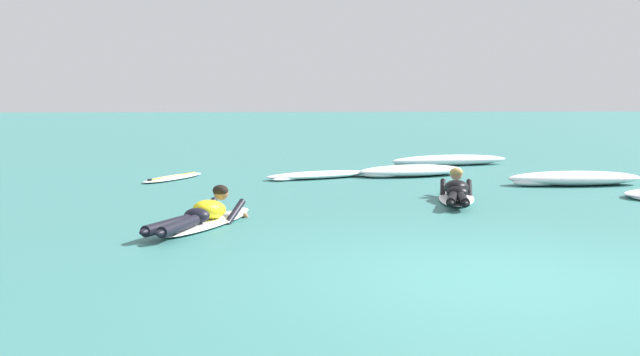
# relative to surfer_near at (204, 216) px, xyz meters

# --- Properties ---
(ground_plane) EXTENTS (120.00, 120.00, 0.00)m
(ground_plane) POSITION_rel_surfer_near_xyz_m (2.93, 7.00, -0.14)
(ground_plane) COLOR #387A75
(surfer_near) EXTENTS (1.39, 2.64, 0.54)m
(surfer_near) POSITION_rel_surfer_near_xyz_m (0.00, 0.00, 0.00)
(surfer_near) COLOR white
(surfer_near) RESTS_ON ground
(surfer_far) EXTENTS (1.02, 2.53, 0.53)m
(surfer_far) POSITION_rel_surfer_near_xyz_m (3.91, 2.20, 0.00)
(surfer_far) COLOR white
(surfer_far) RESTS_ON ground
(drifting_surfboard) EXTENTS (1.33, 2.01, 0.16)m
(drifting_surfboard) POSITION_rel_surfer_near_xyz_m (-1.07, 5.83, -0.10)
(drifting_surfboard) COLOR white
(drifting_surfboard) RESTS_ON ground
(whitewater_front) EXTENTS (2.42, 1.53, 0.14)m
(whitewater_front) POSITION_rel_surfer_near_xyz_m (1.92, 5.82, -0.07)
(whitewater_front) COLOR white
(whitewater_front) RESTS_ON ground
(whitewater_mid_right) EXTENTS (2.60, 0.95, 0.27)m
(whitewater_mid_right) POSITION_rel_surfer_near_xyz_m (6.69, 4.24, -0.01)
(whitewater_mid_right) COLOR white
(whitewater_mid_right) RESTS_ON ground
(whitewater_back) EXTENTS (2.50, 1.52, 0.23)m
(whitewater_back) POSITION_rel_surfer_near_xyz_m (3.91, 6.14, -0.03)
(whitewater_back) COLOR white
(whitewater_back) RESTS_ON ground
(whitewater_far_band) EXTENTS (3.07, 1.25, 0.26)m
(whitewater_far_band) POSITION_rel_surfer_near_xyz_m (5.30, 8.51, -0.01)
(whitewater_far_band) COLOR white
(whitewater_far_band) RESTS_ON ground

